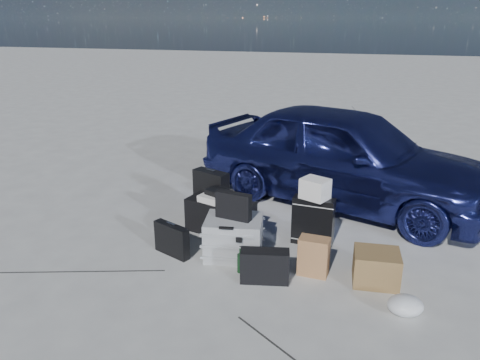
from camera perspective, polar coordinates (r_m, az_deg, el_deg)
name	(u,v)px	position (r m, az deg, el deg)	size (l,w,h in m)	color
ground	(236,269)	(4.65, -0.43, -10.80)	(60.00, 60.00, 0.00)	beige
car	(344,155)	(6.20, 12.57, 2.97)	(1.52, 3.78, 1.29)	navy
pelican_case	(234,237)	(4.81, -0.77, -6.99)	(0.57, 0.46, 0.41)	#A0A3A6
laptop_bag	(233,206)	(4.67, -0.80, -3.18)	(0.37, 0.09, 0.28)	black
briefcase	(172,240)	(4.89, -8.31, -7.22)	(0.43, 0.10, 0.34)	black
suitcase_left	(211,194)	(5.69, -3.52, -1.76)	(0.45, 0.16, 0.59)	black
suitcase_right	(313,221)	(5.09, 8.89, -4.97)	(0.44, 0.16, 0.53)	black
white_carton	(315,189)	(4.95, 9.14, -1.05)	(0.27, 0.22, 0.22)	white
duffel_bag	(221,217)	(5.32, -2.38, -4.47)	(0.77, 0.33, 0.38)	black
flat_box_white	(220,198)	(5.22, -2.46, -2.25)	(0.41, 0.31, 0.07)	white
flat_box_black	(219,192)	(5.22, -2.59, -1.50)	(0.27, 0.19, 0.06)	black
kraft_bag	(314,256)	(4.54, 8.97, -9.19)	(0.28, 0.17, 0.38)	#9F7045
cardboard_box	(376,267)	(4.55, 16.26, -10.18)	(0.41, 0.36, 0.31)	brown
plastic_bag	(405,305)	(4.21, 19.51, -14.22)	(0.30, 0.25, 0.16)	silver
messenger_bag	(265,266)	(4.39, 3.03, -10.43)	(0.45, 0.17, 0.31)	black
green_bottle	(240,260)	(4.54, 0.06, -9.72)	(0.07, 0.07, 0.26)	black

